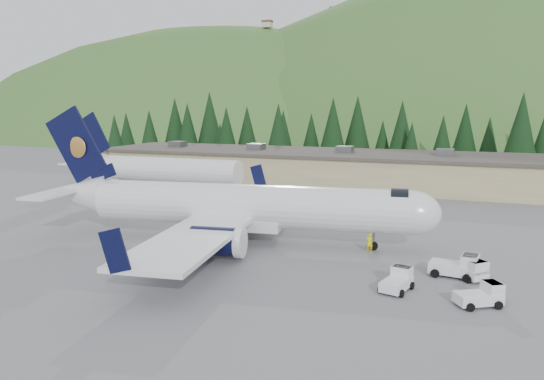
{
  "coord_description": "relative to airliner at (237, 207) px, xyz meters",
  "views": [
    {
      "loc": [
        18.86,
        -43.44,
        12.62
      ],
      "look_at": [
        0.0,
        6.0,
        4.0
      ],
      "focal_mm": 35.0,
      "sensor_mm": 36.0,
      "label": 1
    }
  ],
  "objects": [
    {
      "name": "baggage_tug_a",
      "position": [
        19.37,
        -3.4,
        -2.51
      ],
      "size": [
        3.59,
        2.44,
        1.8
      ],
      "rotation": [
        0.0,
        0.0,
        -0.14
      ],
      "color": "white",
      "rests_on": "ground"
    },
    {
      "name": "ramp_worker",
      "position": [
        12.05,
        0.84,
        -2.46
      ],
      "size": [
        0.74,
        0.64,
        1.73
      ],
      "primitive_type": "imported",
      "rotation": [
        0.0,
        0.0,
        3.57
      ],
      "color": "yellow",
      "rests_on": "ground"
    },
    {
      "name": "terminal_building",
      "position": [
        -3.92,
        38.15,
        -0.7
      ],
      "size": [
        71.0,
        17.0,
        6.1
      ],
      "color": "tan",
      "rests_on": "ground"
    },
    {
      "name": "tree_line",
      "position": [
        -2.45,
        62.34,
        4.09
      ],
      "size": [
        112.72,
        17.83,
        14.16
      ],
      "color": "black",
      "rests_on": "ground"
    },
    {
      "name": "second_airliner",
      "position": [
        -23.84,
        22.15,
        0.0
      ],
      "size": [
        27.5,
        11.0,
        10.05
      ],
      "color": "white",
      "rests_on": "ground"
    },
    {
      "name": "airliner",
      "position": [
        0.0,
        0.0,
        0.0
      ],
      "size": [
        37.54,
        35.34,
        12.46
      ],
      "rotation": [
        0.0,
        0.0,
        0.14
      ],
      "color": "white",
      "rests_on": "ground"
    },
    {
      "name": "ground",
      "position": [
        1.09,
        0.15,
        -3.32
      ],
      "size": [
        600.0,
        600.0,
        0.0
      ],
      "primitive_type": "plane",
      "color": "slate"
    },
    {
      "name": "baggage_tug_d",
      "position": [
        20.98,
        -8.74,
        -2.64
      ],
      "size": [
        3.16,
        2.72,
        1.51
      ],
      "rotation": [
        0.0,
        0.0,
        0.54
      ],
      "color": "white",
      "rests_on": "ground"
    },
    {
      "name": "baggage_tug_b",
      "position": [
        20.2,
        -3.54,
        -2.63
      ],
      "size": [
        3.05,
        3.06,
        1.54
      ],
      "rotation": [
        0.0,
        0.0,
        -0.79
      ],
      "color": "white",
      "rests_on": "ground"
    },
    {
      "name": "baggage_tug_c",
      "position": [
        15.62,
        -7.73,
        -2.64
      ],
      "size": [
        2.26,
        3.08,
        1.51
      ],
      "rotation": [
        0.0,
        0.0,
        1.32
      ],
      "color": "white",
      "rests_on": "ground"
    }
  ]
}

